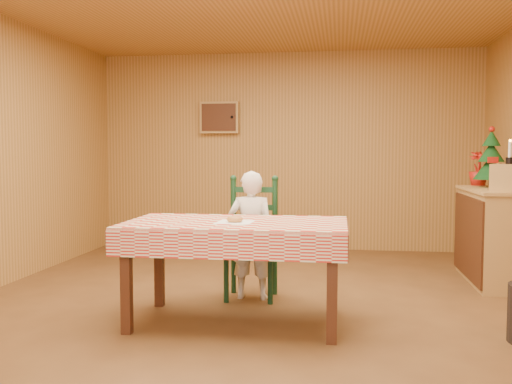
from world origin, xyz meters
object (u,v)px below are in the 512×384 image
at_px(ladder_chair, 252,241).
at_px(christmas_tree, 491,160).
at_px(crate, 509,178).
at_px(dining_table, 236,232).
at_px(seated_child, 251,235).
at_px(shelf_unit, 495,236).

bearing_deg(ladder_chair, christmas_tree, 26.64).
distance_m(ladder_chair, christmas_tree, 2.65).
bearing_deg(christmas_tree, crate, -90.00).
bearing_deg(crate, dining_table, -150.68).
bearing_deg(crate, seated_child, -166.38).
distance_m(seated_child, crate, 2.40).
relative_size(dining_table, seated_child, 1.47).
bearing_deg(dining_table, seated_child, 90.00).
relative_size(dining_table, crate, 5.52).
bearing_deg(seated_child, ladder_chair, -90.00).
xyz_separation_m(dining_table, christmas_tree, (2.28, 1.93, 0.52)).
bearing_deg(dining_table, crate, 29.32).
xyz_separation_m(seated_child, shelf_unit, (2.28, 0.95, -0.10)).
xyz_separation_m(dining_table, shelf_unit, (2.28, 1.68, -0.22)).
bearing_deg(ladder_chair, dining_table, -90.00).
height_order(dining_table, shelf_unit, shelf_unit).
distance_m(ladder_chair, seated_child, 0.08).
relative_size(dining_table, shelf_unit, 1.34).
bearing_deg(shelf_unit, crate, -88.77).
relative_size(dining_table, ladder_chair, 1.53).
bearing_deg(dining_table, ladder_chair, 90.00).
bearing_deg(dining_table, christmas_tree, 40.23).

